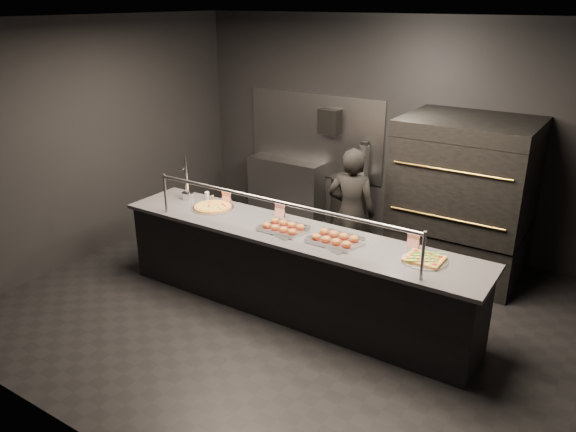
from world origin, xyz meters
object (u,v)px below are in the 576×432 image
Objects in this scene: prep_shelf at (286,188)px; worker at (351,213)px; towel_dispenser at (330,121)px; pizza_oven at (463,197)px; slider_tray_b at (335,239)px; trash_bin at (348,205)px; fire_extinguisher at (364,161)px; square_pizza at (425,259)px; service_counter at (292,271)px; slider_tray_a at (283,227)px; round_pizza at (213,207)px; beer_tap at (187,187)px.

worker reaches higher than prep_shelf.
worker is at bearing -51.64° from towel_dispenser.
pizza_oven is 2.23m from towel_dispenser.
slider_tray_b reaches higher than trash_bin.
square_pizza is (1.75, -2.33, -0.12)m from fire_extinguisher.
slider_tray_a is (-0.10, -0.02, 0.48)m from service_counter.
worker is at bearing -143.20° from pizza_oven.
slider_tray_a reaches higher than square_pizza.
towel_dispenser reaches higher than fire_extinguisher.
square_pizza is (2.30, -2.32, -0.61)m from towel_dispenser.
service_counter is 9.68× the size of square_pizza.
fire_extinguisher is (-0.35, 2.40, 0.60)m from service_counter.
service_counter reaches higher than square_pizza.
service_counter is 8.12× the size of fire_extinguisher.
fire_extinguisher is 0.60× the size of trash_bin.
worker is (0.47, -1.30, -0.26)m from fire_extinguisher.
slider_tray_b is 1.17m from worker.
pizza_oven is (1.20, 1.90, 0.50)m from service_counter.
round_pizza is (-0.79, -2.32, -0.12)m from fire_extinguisher.
square_pizza reaches higher than prep_shelf.
trash_bin is (-0.97, 2.22, -0.53)m from slider_tray_b.
fire_extinguisher is 0.86× the size of slider_tray_b.
towel_dispenser is 0.64× the size of slider_tray_a.
service_counter is 0.70m from slider_tray_b.
prep_shelf is 3.78m from square_pizza.
worker is at bearing 78.62° from slider_tray_a.
towel_dispenser is 0.74m from fire_extinguisher.
slider_tray_a is at bearing -80.58° from trash_bin.
pizza_oven is 2.26× the size of trash_bin.
beer_tap is 0.65× the size of trash_bin.
service_counter reaches higher than round_pizza.
fire_extinguisher is (0.55, 0.01, -0.49)m from towel_dispenser.
trash_bin is at bearing -21.67° from towel_dispenser.
worker is (1.02, -1.29, -0.76)m from towel_dispenser.
round_pizza is 0.31× the size of worker.
pizza_oven is at bearing -8.54° from prep_shelf.
slider_tray_a is (1.50, -2.34, 0.50)m from prep_shelf.
service_counter is 2.15× the size of pizza_oven.
beer_tap is 0.35× the size of worker.
worker reaches higher than square_pizza.
pizza_oven is 3.30m from beer_tap.
pizza_oven is at bearing 69.77° from slider_tray_b.
square_pizza is (0.90, 0.07, -0.01)m from slider_tray_b.
towel_dispenser reaches higher than round_pizza.
round_pizza is at bearing 174.60° from slider_tray_a.
round_pizza is (0.46, -0.08, -0.14)m from beer_tap.
fire_extinguisher is at bearing 3.66° from prep_shelf.
fire_extinguisher is 0.67m from trash_bin.
slider_tray_a is 1.50m from square_pizza.
square_pizza is at bearing -45.28° from towel_dispenser.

